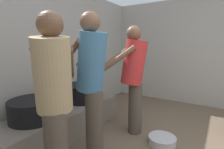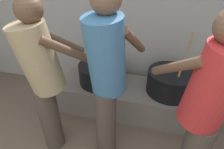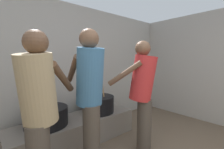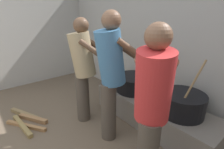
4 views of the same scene
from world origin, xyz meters
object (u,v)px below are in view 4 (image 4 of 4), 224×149
at_px(cook_in_tan_shirt, 83,66).
at_px(cooking_pot_main, 182,103).
at_px(cook_in_red_shirt, 152,105).
at_px(cook_in_blue_shirt, 111,72).
at_px(cooking_pot_secondary, 133,83).

bearing_deg(cook_in_tan_shirt, cooking_pot_main, 32.70).
xyz_separation_m(cook_in_red_shirt, cook_in_tan_shirt, (-1.32, 0.10, -0.00)).
bearing_deg(cook_in_blue_shirt, cook_in_red_shirt, -12.06).
bearing_deg(cook_in_blue_shirt, cooking_pot_main, 49.03).
distance_m(cooking_pot_secondary, cook_in_tan_shirt, 0.90).
distance_m(cooking_pot_main, cook_in_red_shirt, 0.94).
relative_size(cooking_pot_secondary, cook_in_blue_shirt, 0.35).
bearing_deg(cooking_pot_secondary, cooking_pot_main, -0.99).
bearing_deg(cook_in_red_shirt, cook_in_tan_shirt, 175.61).
height_order(cooking_pot_main, cook_in_tan_shirt, cook_in_tan_shirt).
bearing_deg(cook_in_tan_shirt, cooking_pot_secondary, 69.26).
bearing_deg(cook_in_red_shirt, cooking_pot_main, 100.08).
xyz_separation_m(cooking_pot_main, cooking_pot_secondary, (-0.88, 0.02, -0.01)).
relative_size(cooking_pot_main, cook_in_tan_shirt, 0.47).
height_order(cook_in_blue_shirt, cook_in_tan_shirt, cook_in_blue_shirt).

